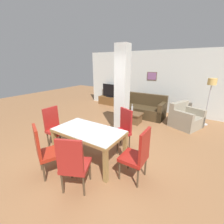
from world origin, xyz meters
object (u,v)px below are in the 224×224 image
Objects in this scene: tv_stand at (110,101)px; sofa at (143,109)px; tv_screen at (110,91)px; dining_chair_near_left at (45,149)px; dining_chair_head_right at (138,154)px; coffee_table at (134,118)px; dining_chair_near_right at (73,163)px; bottle at (132,109)px; dining_chair_head_left at (55,126)px; armchair at (185,119)px; dining_table at (89,136)px; floor_lamp at (211,87)px; dining_chair_far_right at (122,128)px.

sofa is at bearing -18.62° from tv_stand.
tv_screen is at bearing -18.62° from sofa.
tv_screen is (-1.90, 5.15, 0.19)m from dining_chair_near_left.
tv_screen is (-3.49, 4.32, 0.19)m from dining_chair_head_right.
dining_chair_head_right is at bearing -64.29° from coffee_table.
dining_chair_near_right is 1.92× the size of coffee_table.
dining_chair_head_left is at bearing -109.52° from bottle.
armchair is (1.20, 4.13, -0.28)m from dining_chair_near_right.
dining_chair_near_right is at bearing -65.05° from dining_table.
dining_table is 0.89× the size of sofa.
floor_lamp is (0.98, 3.89, 0.83)m from dining_chair_head_right.
dining_table is at bearing 90.00° from dining_chair_head_right.
dining_chair_head_left is at bearing -17.38° from armchair.
dining_chair_near_left is at bearing 155.33° from dining_chair_near_right.
tv_screen is at bearing 142.56° from bottle.
dining_chair_far_right is 4.38m from tv_screen.
tv_stand reaches higher than coffee_table.
dining_chair_head_left is 3.57× the size of bottle.
floor_lamp reaches higher than dining_chair_near_left.
dining_table is 0.93× the size of floor_lamp.
dining_chair_head_left is at bearing 127.26° from dining_chair_near_right.
bottle is (-0.22, 2.73, -0.09)m from dining_table.
dining_chair_head_left is 3.75m from sofa.
tv_screen reaches higher than dining_chair_near_left.
dining_table is 4.89m from tv_screen.
armchair is 1.38m from floor_lamp.
dining_chair_head_right is at bearing 136.14° from tv_screen.
dining_table is 1.47× the size of dining_chair_head_left.
dining_chair_head_right is (1.19, 0.00, -0.02)m from dining_table.
dining_chair_head_left is 4.47m from tv_stand.
coffee_table is 0.44× the size of tv_stand.
dining_chair_near_right is 3.62m from bottle.
armchair is at bearing 170.58° from sofa.
dining_table is at bearing 90.00° from dining_chair_near_left.
dining_table is 2.74m from bottle.
dining_chair_head_right reaches higher than dining_table.
floor_lamp is (1.78, 4.72, 0.83)m from dining_chair_near_right.
dining_chair_head_right and dining_chair_near_left have the same top height.
dining_chair_near_right is 1.79m from dining_chair_head_left.
sofa is at bearing 19.60° from dining_chair_head_right.
tv_stand is at bearing -82.02° from armchair.
dining_chair_near_right is 4.44m from sofa.
dining_chair_head_right reaches higher than bottle.
dining_chair_far_right is 0.61× the size of sofa.
dining_chair_near_left is 3.49m from coffee_table.
bottle is at bearing -47.62° from dining_chair_far_right.
floor_lamp is at bearing -14.11° from dining_chair_head_right.
armchair is at bearing 139.87° from dining_chair_head_left.
dining_chair_near_left is 0.91× the size of armchair.
dining_chair_head_right is 0.61× the size of sofa.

